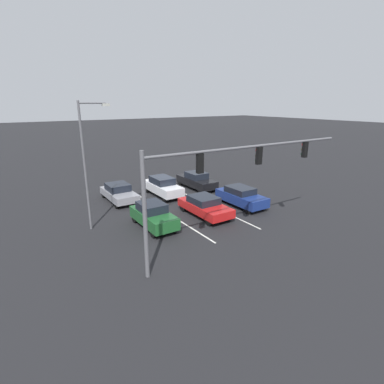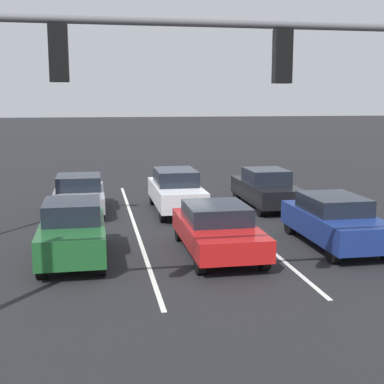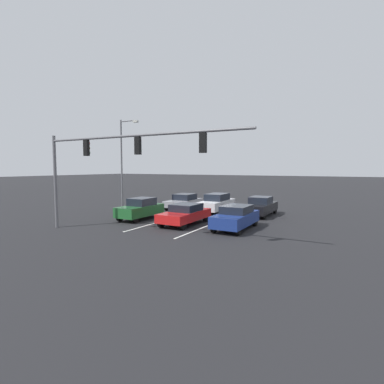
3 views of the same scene
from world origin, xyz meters
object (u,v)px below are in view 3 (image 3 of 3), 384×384
Objects in this scene: car_gray_rightlane_second at (184,201)px; street_lamp_right_shoulder at (123,160)px; car_navy_leftlane_front at (236,217)px; traffic_signal_gantry at (108,155)px; car_darkgreen_rightlane_front at (140,209)px; car_red_midlane_front at (185,214)px; car_white_midlane_second at (217,203)px; car_black_leftlane_second at (261,206)px.

street_lamp_right_shoulder is (3.38, 4.58, 3.90)m from car_gray_rightlane_second.
traffic_signal_gantry is (5.87, 5.20, 3.87)m from car_navy_leftlane_front.
car_darkgreen_rightlane_front is at bearing 89.81° from car_gray_rightlane_second.
car_red_midlane_front is at bearing -113.74° from traffic_signal_gantry.
traffic_signal_gantry is (2.20, 5.01, 3.91)m from car_red_midlane_front.
street_lamp_right_shoulder is at bearing 28.57° from car_white_midlane_second.
car_black_leftlane_second is (-7.57, -6.15, -0.04)m from car_darkgreen_rightlane_front.
traffic_signal_gantry reaches higher than car_white_midlane_second.
car_red_midlane_front is 7.78m from car_gray_rightlane_second.
car_white_midlane_second is 1.05× the size of car_gray_rightlane_second.
car_white_midlane_second is at bearing -87.40° from car_red_midlane_front.
traffic_signal_gantry is at bearing 66.26° from car_red_midlane_front.
car_white_midlane_second is at bearing -55.74° from car_navy_leftlane_front.
car_black_leftlane_second is (-7.55, 0.37, 0.05)m from car_gray_rightlane_second.
street_lamp_right_shoulder is at bearing -53.85° from traffic_signal_gantry.
car_red_midlane_front is 1.03× the size of car_gray_rightlane_second.
car_gray_rightlane_second is (3.74, -0.70, -0.14)m from car_white_midlane_second.
car_gray_rightlane_second is at bearing -2.80° from car_black_leftlane_second.
car_red_midlane_front is 3.67m from car_navy_leftlane_front.
car_darkgreen_rightlane_front is 9.75m from car_black_leftlane_second.
car_navy_leftlane_front is at bearing 91.29° from car_black_leftlane_second.
car_gray_rightlane_second is 7.55m from car_black_leftlane_second.
car_darkgreen_rightlane_front is 6.93m from car_white_midlane_second.
traffic_signal_gantry reaches higher than car_red_midlane_front.
street_lamp_right_shoulder reaches higher than car_white_midlane_second.
car_red_midlane_front is 6.73m from traffic_signal_gantry.
street_lamp_right_shoulder is at bearing 21.07° from car_black_leftlane_second.
street_lamp_right_shoulder reaches higher than car_navy_leftlane_front.
car_navy_leftlane_front is at bearing -179.74° from car_darkgreen_rightlane_front.
car_gray_rightlane_second is at bearing -90.19° from car_darkgreen_rightlane_front.
car_red_midlane_front is 0.98× the size of car_black_leftlane_second.
car_black_leftlane_second reaches higher than car_red_midlane_front.
car_white_midlane_second is 3.82m from car_black_leftlane_second.
car_red_midlane_front is 7.22m from car_black_leftlane_second.
car_darkgreen_rightlane_front is 5.43m from street_lamp_right_shoulder.
car_darkgreen_rightlane_front is at bearing 0.26° from car_navy_leftlane_front.
car_navy_leftlane_front is at bearing 170.23° from street_lamp_right_shoulder.
traffic_signal_gantry is at bearing 63.11° from car_black_leftlane_second.
car_navy_leftlane_front is (-7.70, -0.03, -0.03)m from car_darkgreen_rightlane_front.
car_white_midlane_second is (3.94, -5.78, 0.08)m from car_navy_leftlane_front.
car_black_leftlane_second is at bearing -175.05° from car_white_midlane_second.
car_red_midlane_front is at bearing 177.90° from car_darkgreen_rightlane_front.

